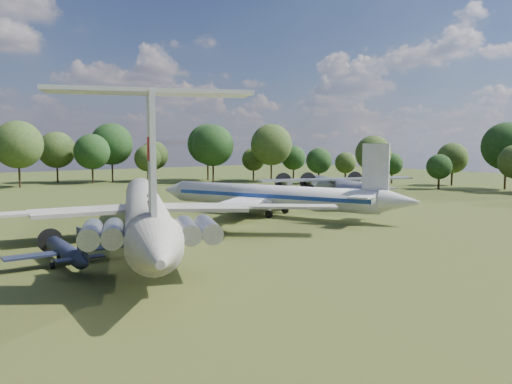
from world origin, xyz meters
TOP-DOWN VIEW (x-y plane):
  - ground at (0.00, 0.00)m, footprint 300.00×300.00m
  - il62_airliner at (-4.74, -1.63)m, footprint 62.53×69.83m
  - tu104_jet at (18.87, 6.18)m, footprint 49.65×55.37m
  - an12_transport at (38.57, 11.48)m, footprint 39.08×41.19m
  - small_prop_west at (-14.78, -7.62)m, footprint 10.36×13.94m
  - person_on_il62 at (-10.66, -16.25)m, footprint 0.68×0.58m

SIDE VIEW (x-z plane):
  - ground at x=0.00m, z-range 0.00..0.00m
  - small_prop_west at x=-14.78m, z-range 0.00..2.01m
  - an12_transport at x=38.57m, z-range 0.00..4.36m
  - tu104_jet at x=18.87m, z-range 0.00..4.54m
  - il62_airliner at x=-4.74m, z-range 0.00..5.63m
  - person_on_il62 at x=-10.66m, z-range 5.63..7.23m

